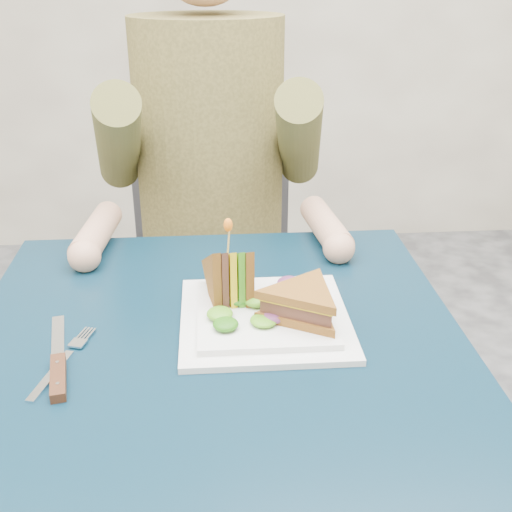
{
  "coord_description": "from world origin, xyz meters",
  "views": [
    {
      "loc": [
        -0.0,
        -0.82,
        1.25
      ],
      "look_at": [
        0.07,
        0.08,
        0.82
      ],
      "focal_mm": 45.0,
      "sensor_mm": 36.0,
      "label": 1
    }
  ],
  "objects": [
    {
      "name": "chair",
      "position": [
        0.0,
        0.72,
        0.54
      ],
      "size": [
        0.42,
        0.4,
        0.93
      ],
      "color": "#47474C",
      "rests_on": "ground"
    },
    {
      "name": "lettuce_spill",
      "position": [
        0.08,
        0.04,
        0.76
      ],
      "size": [
        0.15,
        0.13,
        0.02
      ],
      "primitive_type": null,
      "color": "#337A14",
      "rests_on": "plate"
    },
    {
      "name": "diner",
      "position": [
        -0.0,
        0.61,
        0.91
      ],
      "size": [
        0.54,
        0.59,
        0.74
      ],
      "color": "brown",
      "rests_on": "chair"
    },
    {
      "name": "knife",
      "position": [
        -0.22,
        -0.08,
        0.74
      ],
      "size": [
        0.06,
        0.22,
        0.02
      ],
      "color": "silver",
      "rests_on": "table"
    },
    {
      "name": "toothpick_frill",
      "position": [
        0.02,
        0.08,
        0.88
      ],
      "size": [
        0.01,
        0.01,
        0.02
      ],
      "primitive_type": "ellipsoid",
      "color": "orange",
      "rests_on": "sandwich_upright"
    },
    {
      "name": "plate",
      "position": [
        0.08,
        0.03,
        0.74
      ],
      "size": [
        0.26,
        0.26,
        0.02
      ],
      "color": "white",
      "rests_on": "table"
    },
    {
      "name": "table",
      "position": [
        0.0,
        0.0,
        0.65
      ],
      "size": [
        0.75,
        0.75,
        0.73
      ],
      "color": "black",
      "rests_on": "ground"
    },
    {
      "name": "onion_ring",
      "position": [
        0.09,
        0.04,
        0.77
      ],
      "size": [
        0.04,
        0.04,
        0.02
      ],
      "primitive_type": "torus",
      "rotation": [
        0.44,
        0.0,
        0.0
      ],
      "color": "#9E4C7A",
      "rests_on": "plate"
    },
    {
      "name": "sandwich_upright",
      "position": [
        0.02,
        0.08,
        0.78
      ],
      "size": [
        0.09,
        0.14,
        0.14
      ],
      "color": "brown",
      "rests_on": "plate"
    },
    {
      "name": "fork",
      "position": [
        -0.22,
        -0.06,
        0.73
      ],
      "size": [
        0.07,
        0.18,
        0.01
      ],
      "color": "silver",
      "rests_on": "table"
    },
    {
      "name": "toothpick",
      "position": [
        0.02,
        0.08,
        0.85
      ],
      "size": [
        0.01,
        0.01,
        0.06
      ],
      "primitive_type": "cylinder",
      "rotation": [
        0.14,
        0.07,
        0.0
      ],
      "color": "tan",
      "rests_on": "sandwich_upright"
    },
    {
      "name": "sandwich_flat",
      "position": [
        0.13,
        0.01,
        0.78
      ],
      "size": [
        0.2,
        0.2,
        0.05
      ],
      "color": "brown",
      "rests_on": "plate"
    }
  ]
}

